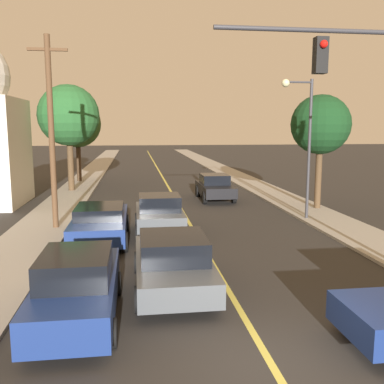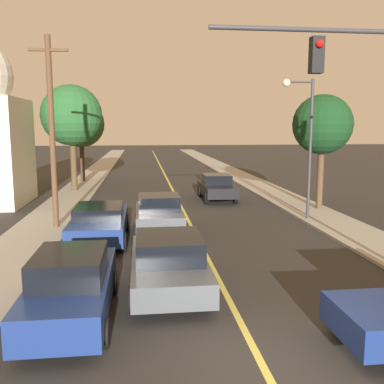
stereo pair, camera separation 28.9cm
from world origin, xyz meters
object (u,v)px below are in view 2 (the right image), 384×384
(car_near_lane_front, at_px, (169,262))
(car_far_oncoming, at_px, (217,187))
(tree_right_near, at_px, (322,125))
(car_near_lane_second, at_px, (159,214))
(utility_pole_left, at_px, (52,130))
(tree_left_near, at_px, (81,124))
(tree_left_far, at_px, (72,116))
(streetlamp_right, at_px, (304,130))
(car_outer_lane_second, at_px, (100,222))
(car_outer_lane_front, at_px, (72,286))

(car_near_lane_front, xyz_separation_m, car_far_oncoming, (3.85, 14.21, 0.03))
(car_far_oncoming, relative_size, tree_right_near, 0.73)
(car_near_lane_front, relative_size, car_near_lane_second, 1.21)
(utility_pole_left, xyz_separation_m, tree_left_near, (-0.99, 16.34, 0.35))
(tree_right_near, bearing_deg, tree_left_near, 135.99)
(tree_left_far, xyz_separation_m, tree_right_near, (13.95, -8.43, -0.66))
(car_near_lane_front, distance_m, utility_pole_left, 9.37)
(car_near_lane_front, bearing_deg, tree_left_near, 102.72)
(tree_right_near, bearing_deg, streetlamp_right, -129.16)
(car_near_lane_second, distance_m, car_outer_lane_second, 2.52)
(tree_right_near, bearing_deg, car_near_lane_front, -130.16)
(car_outer_lane_second, bearing_deg, car_near_lane_second, 22.93)
(car_outer_lane_front, bearing_deg, car_outer_lane_second, 90.00)
(car_outer_lane_front, bearing_deg, car_near_lane_front, 34.64)
(tree_left_far, bearing_deg, tree_right_near, -31.16)
(streetlamp_right, relative_size, tree_left_far, 0.91)
(car_outer_lane_front, xyz_separation_m, tree_left_far, (-2.96, 20.30, 4.35))
(streetlamp_right, bearing_deg, tree_left_far, 138.09)
(car_near_lane_second, relative_size, car_outer_lane_second, 0.78)
(car_near_lane_second, height_order, tree_left_far, tree_left_far)
(car_far_oncoming, distance_m, tree_right_near, 7.24)
(streetlamp_right, relative_size, tree_left_near, 1.01)
(streetlamp_right, relative_size, tree_right_near, 1.08)
(car_near_lane_second, xyz_separation_m, streetlamp_right, (6.74, 1.70, 3.45))
(car_near_lane_second, distance_m, tree_left_far, 14.24)
(car_outer_lane_front, relative_size, utility_pole_left, 0.57)
(car_outer_lane_front, bearing_deg, streetlamp_right, 46.38)
(car_near_lane_front, bearing_deg, car_outer_lane_second, 113.94)
(streetlamp_right, bearing_deg, car_far_oncoming, 114.66)
(tree_left_near, height_order, tree_left_far, tree_left_far)
(car_outer_lane_second, xyz_separation_m, tree_right_near, (10.98, 5.05, 3.71))
(car_near_lane_front, xyz_separation_m, tree_right_near, (8.66, 10.27, 3.72))
(car_near_lane_front, xyz_separation_m, car_outer_lane_second, (-2.32, 5.22, 0.00))
(car_near_lane_front, relative_size, car_outer_lane_front, 1.02)
(car_near_lane_front, relative_size, car_far_oncoming, 1.07)
(car_near_lane_second, xyz_separation_m, car_outer_lane_second, (-2.32, -0.98, -0.04))
(utility_pole_left, bearing_deg, tree_left_far, 94.54)
(tree_right_near, bearing_deg, tree_left_far, 148.84)
(streetlamp_right, bearing_deg, tree_left_near, 127.28)
(car_far_oncoming, xyz_separation_m, tree_left_far, (-9.13, 4.48, 4.35))
(utility_pole_left, distance_m, tree_right_near, 13.35)
(tree_left_near, bearing_deg, car_outer_lane_second, -80.65)
(car_outer_lane_second, relative_size, car_far_oncoming, 1.13)
(car_outer_lane_second, bearing_deg, tree_left_near, 99.35)
(car_outer_lane_second, distance_m, tree_left_near, 19.25)
(car_outer_lane_front, xyz_separation_m, streetlamp_right, (9.06, 9.51, 3.47))
(car_outer_lane_second, bearing_deg, car_near_lane_front, -66.06)
(car_near_lane_front, height_order, tree_right_near, tree_right_near)
(car_far_oncoming, height_order, streetlamp_right, streetlamp_right)
(utility_pole_left, height_order, tree_right_near, utility_pole_left)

